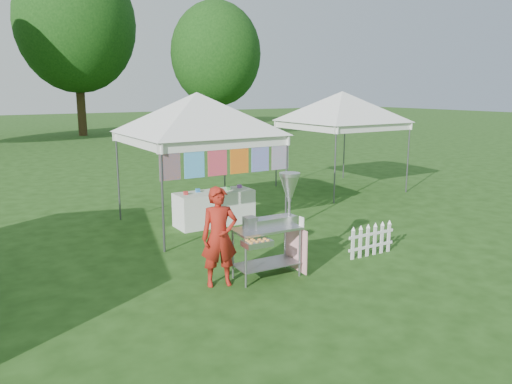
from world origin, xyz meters
TOP-DOWN VIEW (x-y plane):
  - ground at (0.00, 0.00)m, footprint 120.00×120.00m
  - canopy_main at (0.00, 3.49)m, footprint 4.24×4.24m
  - canopy_right at (5.50, 5.00)m, footprint 4.24×4.24m
  - tree_mid at (3.00, 28.00)m, footprint 7.60×7.60m
  - tree_right at (10.00, 22.00)m, footprint 5.60×5.60m
  - donut_cart at (-0.28, -0.07)m, footprint 1.27×0.80m
  - vendor at (-1.28, 0.06)m, footprint 0.66×0.53m
  - picket_fence at (1.80, -0.16)m, footprint 1.08×0.05m
  - display_table at (0.31, 3.37)m, footprint 1.80×0.70m

SIDE VIEW (x-z plane):
  - ground at x=0.00m, z-range 0.00..0.00m
  - picket_fence at x=1.80m, z-range 0.01..0.57m
  - display_table at x=0.31m, z-range 0.00..0.77m
  - vendor at x=-1.28m, z-range 0.00..1.59m
  - donut_cart at x=-0.28m, z-range 0.15..1.87m
  - canopy_main at x=0.00m, z-range 1.26..4.71m
  - canopy_right at x=5.50m, z-range 1.27..4.72m
  - tree_right at x=10.00m, z-range 0.97..9.39m
  - tree_mid at x=3.00m, z-range 1.38..12.90m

